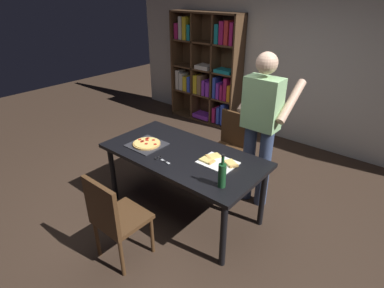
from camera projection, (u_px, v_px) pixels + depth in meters
The scene contains 11 objects.
ground_plane at pixel (184, 210), 3.56m from camera, with size 12.00×12.00×0.00m, color #38281E.
back_wall at pixel (294, 54), 4.72m from camera, with size 6.40×0.10×2.80m, color silver.
dining_table at pixel (183, 159), 3.26m from camera, with size 1.72×0.88×0.75m.
chair_near_camera at pixel (114, 216), 2.70m from camera, with size 0.42×0.42×0.90m.
chair_far_side at pixel (230, 143), 3.97m from camera, with size 0.42×0.42×0.90m.
bookshelf at pixel (207, 71), 5.62m from camera, with size 1.40×0.35×1.95m.
person_serving_pizza at pixel (261, 123), 3.31m from camera, with size 0.55×0.54×1.75m.
pepperoni_pizza_on_tray at pixel (147, 144), 3.39m from camera, with size 0.36×0.36×0.04m.
pizza_slices_on_towel at pixel (218, 162), 3.05m from camera, with size 0.38×0.28×0.03m.
wine_bottle at pixel (222, 175), 2.63m from camera, with size 0.07×0.07×0.32m.
kitchen_scissors at pixel (161, 159), 3.10m from camera, with size 0.20×0.09×0.01m.
Camera 1 is at (1.89, -2.12, 2.29)m, focal length 28.84 mm.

